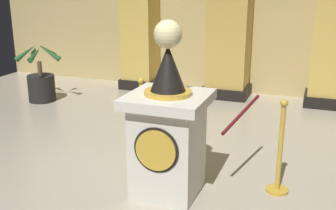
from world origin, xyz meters
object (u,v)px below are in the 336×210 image
Objects in this scene: pedestal_clock at (168,130)px; stanchion_far at (142,128)px; stanchion_near at (279,161)px; potted_palm_left at (41,82)px.

stanchion_far is at bearing 128.86° from pedestal_clock.
potted_palm_left reaches higher than stanchion_near.
pedestal_clock is 1.78× the size of stanchion_far.
stanchion_far is at bearing 166.86° from stanchion_near.
pedestal_clock reaches higher than potted_palm_left.
stanchion_near is 4.92m from potted_palm_left.
stanchion_far is at bearing -30.50° from potted_palm_left.
pedestal_clock reaches higher than stanchion_near.
pedestal_clock is 1.21m from stanchion_near.
stanchion_near is 1.01× the size of stanchion_far.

